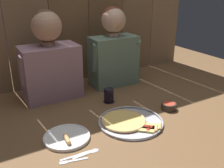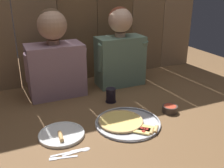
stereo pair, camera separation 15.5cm
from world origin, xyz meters
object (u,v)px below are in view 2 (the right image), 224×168
object	(u,v)px
diner_left	(55,57)
pizza_tray	(126,122)
dipping_bowl	(170,109)
drinking_glass	(111,95)
dinner_plate	(62,134)
diner_right	(120,50)

from	to	relation	value
diner_left	pizza_tray	bearing A→B (deg)	-65.61
dipping_bowl	diner_left	world-z (taller)	diner_left
drinking_glass	diner_left	distance (m)	0.46
pizza_tray	dipping_bowl	size ratio (longest dim) A/B	3.96
pizza_tray	dinner_plate	distance (m)	0.37
diner_left	diner_right	bearing A→B (deg)	-0.09
dipping_bowl	diner_left	size ratio (longest dim) A/B	0.16
dipping_bowl	diner_left	xyz separation A→B (m)	(-0.58, 0.56, 0.25)
pizza_tray	drinking_glass	bearing A→B (deg)	82.61
dinner_plate	dipping_bowl	bearing A→B (deg)	-0.98
dinner_plate	diner_right	size ratio (longest dim) A/B	0.41
pizza_tray	diner_right	size ratio (longest dim) A/B	0.63
drinking_glass	diner_right	bearing A→B (deg)	54.04
pizza_tray	diner_left	bearing A→B (deg)	114.39
pizza_tray	dipping_bowl	xyz separation A→B (m)	(0.31, 0.02, 0.01)
pizza_tray	diner_left	xyz separation A→B (m)	(-0.26, 0.57, 0.27)
dinner_plate	pizza_tray	bearing A→B (deg)	-4.50
diner_right	dinner_plate	bearing A→B (deg)	-137.76
dinner_plate	drinking_glass	world-z (taller)	drinking_glass
pizza_tray	dinner_plate	world-z (taller)	dinner_plate
dinner_plate	drinking_glass	size ratio (longest dim) A/B	2.54
drinking_glass	dipping_bowl	distance (m)	0.40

